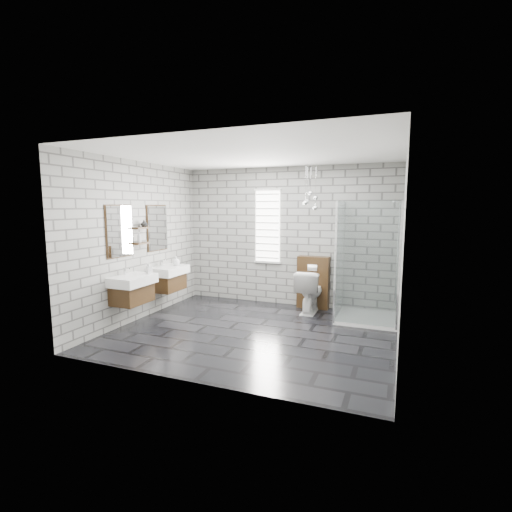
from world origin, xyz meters
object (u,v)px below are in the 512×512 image
Objects in this scene: vanity_right at (167,271)px; vanity_left at (131,281)px; toilet at (310,291)px; shower_enclosure at (361,292)px; cistern_panel at (313,282)px.

vanity_left is at bearing -90.00° from vanity_right.
vanity_right is at bearing 20.13° from toilet.
vanity_right is 3.49m from shower_enclosure.
shower_enclosure reaches higher than toilet.
vanity_right is 1.57× the size of cistern_panel.
vanity_left is 2.00× the size of toilet.
shower_enclosure is at bearing 26.22° from vanity_left.
cistern_panel is at bearing -90.32° from toilet.
toilet is at bearing 20.46° from vanity_right.
vanity_right is 2.76m from cistern_panel.
cistern_panel is at bearing 26.11° from vanity_right.
shower_enclosure is at bearing 11.48° from vanity_right.
shower_enclosure reaches higher than vanity_right.
vanity_right is 2.66m from toilet.
toilet is at bearing 166.35° from shower_enclosure.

